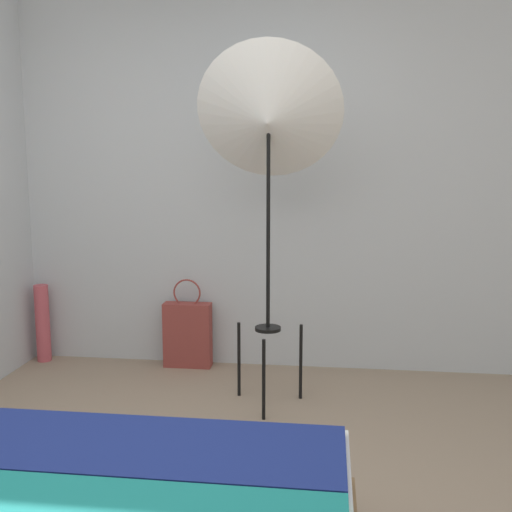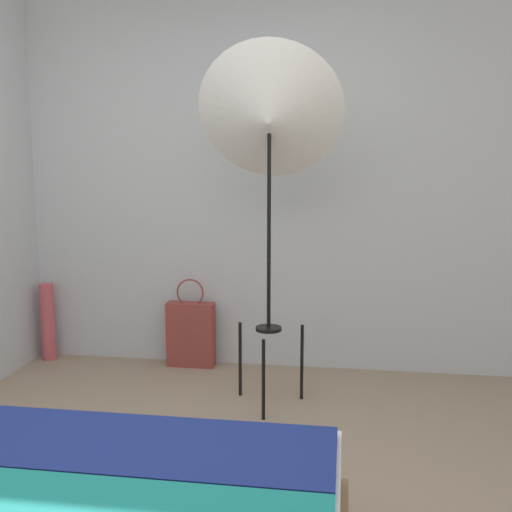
{
  "view_description": "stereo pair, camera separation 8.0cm",
  "coord_description": "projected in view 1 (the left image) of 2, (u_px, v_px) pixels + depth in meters",
  "views": [
    {
      "loc": [
        0.7,
        -1.88,
        1.41
      ],
      "look_at": [
        0.31,
        1.3,
        0.91
      ],
      "focal_mm": 42.0,
      "sensor_mm": 36.0,
      "label": 1
    },
    {
      "loc": [
        0.78,
        -1.87,
        1.41
      ],
      "look_at": [
        0.31,
        1.3,
        0.91
      ],
      "focal_mm": 42.0,
      "sensor_mm": 36.0,
      "label": 2
    }
  ],
  "objects": [
    {
      "name": "photo_umbrella",
      "position": [
        269.0,
        120.0,
        3.29
      ],
      "size": [
        0.83,
        0.54,
        2.06
      ],
      "color": "black",
      "rests_on": "ground_plane"
    },
    {
      "name": "tote_bag",
      "position": [
        188.0,
        334.0,
        4.17
      ],
      "size": [
        0.33,
        0.11,
        0.62
      ],
      "color": "brown",
      "rests_on": "ground_plane"
    },
    {
      "name": "wall_back",
      "position": [
        228.0,
        179.0,
        4.09
      ],
      "size": [
        8.0,
        0.05,
        2.6
      ],
      "color": "#B7BCC1",
      "rests_on": "ground_plane"
    },
    {
      "name": "paper_roll",
      "position": [
        43.0,
        323.0,
        4.28
      ],
      "size": [
        0.1,
        0.1,
        0.56
      ],
      "color": "#BC4C56",
      "rests_on": "ground_plane"
    }
  ]
}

